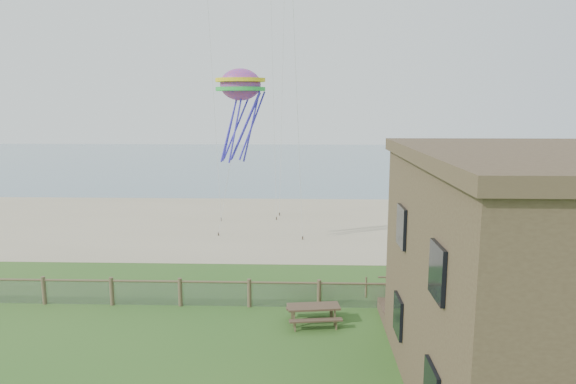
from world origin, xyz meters
name	(u,v)px	position (x,y,z in m)	size (l,w,h in m)	color
ground	(229,380)	(0.00, 0.00, 0.00)	(160.00, 160.00, 0.00)	#29571E
sand_beach	(273,223)	(0.00, 22.00, 0.00)	(72.00, 20.00, 0.02)	tan
ocean	(290,161)	(0.00, 66.00, 0.00)	(160.00, 68.00, 0.02)	slate
chainlink_fence	(249,295)	(0.00, 6.00, 0.55)	(36.20, 0.20, 1.25)	#4C402A
motel_deck	(567,315)	(13.00, 5.00, 0.25)	(15.00, 2.00, 0.50)	brown
picnic_table	(313,313)	(2.74, 4.34, 0.44)	(2.07, 1.56, 0.87)	brown
octopus_kite	(241,111)	(-1.40, 15.16, 8.25)	(2.91, 2.05, 5.99)	#FF3F28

